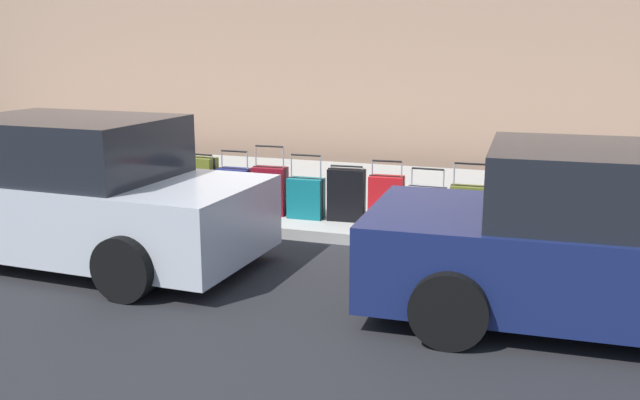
{
  "coord_description": "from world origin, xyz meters",
  "views": [
    {
      "loc": [
        -3.8,
        7.78,
        2.4
      ],
      "look_at": [
        -1.1,
        0.02,
        0.55
      ],
      "focal_mm": 39.08,
      "sensor_mm": 36.0,
      "label": 1
    }
  ],
  "objects_px": {
    "suitcase_navy_0": "(509,214)",
    "bollard_post": "(59,167)",
    "suitcase_black_4": "(346,195)",
    "parked_car_navy_0": "(622,243)",
    "suitcase_maroon_6": "(270,191)",
    "suitcase_olive_1": "(468,209)",
    "suitcase_silver_9": "(170,183)",
    "suitcase_olive_8": "(200,183)",
    "suitcase_navy_7": "(235,190)",
    "fire_hydrant": "(96,174)",
    "suitcase_red_3": "(386,200)",
    "suitcase_silver_2": "(427,207)",
    "suitcase_teal_5": "(306,198)",
    "suitcase_red_10": "(139,177)",
    "parked_car_silver_1": "(70,194)"
  },
  "relations": [
    {
      "from": "suitcase_navy_0",
      "to": "bollard_post",
      "type": "bearing_deg",
      "value": 0.84
    },
    {
      "from": "suitcase_black_4",
      "to": "parked_car_navy_0",
      "type": "bearing_deg",
      "value": 145.27
    },
    {
      "from": "suitcase_maroon_6",
      "to": "suitcase_olive_1",
      "type": "bearing_deg",
      "value": 179.26
    },
    {
      "from": "suitcase_silver_9",
      "to": "suitcase_olive_8",
      "type": "bearing_deg",
      "value": 169.08
    },
    {
      "from": "suitcase_navy_7",
      "to": "bollard_post",
      "type": "distance_m",
      "value": 2.82
    },
    {
      "from": "suitcase_navy_7",
      "to": "fire_hydrant",
      "type": "relative_size",
      "value": 1.2
    },
    {
      "from": "suitcase_olive_1",
      "to": "parked_car_navy_0",
      "type": "relative_size",
      "value": 0.19
    },
    {
      "from": "suitcase_olive_8",
      "to": "suitcase_silver_9",
      "type": "xyz_separation_m",
      "value": [
        0.55,
        -0.11,
        -0.06
      ]
    },
    {
      "from": "suitcase_olive_1",
      "to": "bollard_post",
      "type": "bearing_deg",
      "value": 0.76
    },
    {
      "from": "suitcase_red_3",
      "to": "suitcase_navy_7",
      "type": "relative_size",
      "value": 0.98
    },
    {
      "from": "suitcase_olive_1",
      "to": "suitcase_silver_2",
      "type": "bearing_deg",
      "value": -5.77
    },
    {
      "from": "suitcase_olive_8",
      "to": "parked_car_navy_0",
      "type": "height_order",
      "value": "parked_car_navy_0"
    },
    {
      "from": "suitcase_teal_5",
      "to": "suitcase_maroon_6",
      "type": "relative_size",
      "value": 0.91
    },
    {
      "from": "suitcase_olive_1",
      "to": "suitcase_teal_5",
      "type": "distance_m",
      "value": 2.11
    },
    {
      "from": "suitcase_maroon_6",
      "to": "suitcase_red_10",
      "type": "bearing_deg",
      "value": -1.9
    },
    {
      "from": "suitcase_olive_1",
      "to": "suitcase_navy_7",
      "type": "bearing_deg",
      "value": -0.75
    },
    {
      "from": "suitcase_olive_1",
      "to": "suitcase_olive_8",
      "type": "relative_size",
      "value": 1.1
    },
    {
      "from": "suitcase_olive_1",
      "to": "bollard_post",
      "type": "distance_m",
      "value": 5.98
    },
    {
      "from": "suitcase_black_4",
      "to": "bollard_post",
      "type": "xyz_separation_m",
      "value": [
        4.41,
        0.11,
        0.13
      ]
    },
    {
      "from": "suitcase_olive_8",
      "to": "fire_hydrant",
      "type": "height_order",
      "value": "suitcase_olive_8"
    },
    {
      "from": "suitcase_teal_5",
      "to": "fire_hydrant",
      "type": "bearing_deg",
      "value": -1.32
    },
    {
      "from": "suitcase_navy_0",
      "to": "suitcase_olive_1",
      "type": "distance_m",
      "value": 0.48
    },
    {
      "from": "suitcase_silver_2",
      "to": "suitcase_navy_7",
      "type": "relative_size",
      "value": 0.89
    },
    {
      "from": "bollard_post",
      "to": "suitcase_navy_7",
      "type": "bearing_deg",
      "value": -177.54
    },
    {
      "from": "suitcase_silver_2",
      "to": "suitcase_maroon_6",
      "type": "relative_size",
      "value": 0.8
    },
    {
      "from": "suitcase_black_4",
      "to": "parked_car_silver_1",
      "type": "distance_m",
      "value": 3.37
    },
    {
      "from": "suitcase_black_4",
      "to": "suitcase_silver_9",
      "type": "relative_size",
      "value": 0.79
    },
    {
      "from": "suitcase_red_3",
      "to": "suitcase_maroon_6",
      "type": "xyz_separation_m",
      "value": [
        1.6,
        0.01,
        0.01
      ]
    },
    {
      "from": "suitcase_navy_7",
      "to": "fire_hydrant",
      "type": "bearing_deg",
      "value": -0.73
    },
    {
      "from": "suitcase_silver_2",
      "to": "suitcase_olive_8",
      "type": "distance_m",
      "value": 3.17
    },
    {
      "from": "suitcase_red_3",
      "to": "suitcase_red_10",
      "type": "distance_m",
      "value": 3.7
    },
    {
      "from": "suitcase_maroon_6",
      "to": "bollard_post",
      "type": "bearing_deg",
      "value": 1.95
    },
    {
      "from": "suitcase_silver_9",
      "to": "bollard_post",
      "type": "bearing_deg",
      "value": 7.04
    },
    {
      "from": "suitcase_olive_1",
      "to": "suitcase_maroon_6",
      "type": "height_order",
      "value": "suitcase_maroon_6"
    },
    {
      "from": "suitcase_black_4",
      "to": "parked_car_navy_0",
      "type": "xyz_separation_m",
      "value": [
        -3.13,
        2.17,
        0.25
      ]
    },
    {
      "from": "suitcase_black_4",
      "to": "suitcase_silver_9",
      "type": "xyz_separation_m",
      "value": [
        2.67,
        -0.1,
        -0.04
      ]
    },
    {
      "from": "suitcase_silver_2",
      "to": "suitcase_olive_8",
      "type": "height_order",
      "value": "suitcase_olive_8"
    },
    {
      "from": "suitcase_silver_2",
      "to": "bollard_post",
      "type": "bearing_deg",
      "value": 1.39
    },
    {
      "from": "suitcase_navy_0",
      "to": "suitcase_red_3",
      "type": "height_order",
      "value": "suitcase_red_3"
    },
    {
      "from": "suitcase_red_10",
      "to": "suitcase_black_4",
      "type": "bearing_deg",
      "value": 178.75
    },
    {
      "from": "suitcase_olive_8",
      "to": "suitcase_red_3",
      "type": "bearing_deg",
      "value": -179.64
    },
    {
      "from": "suitcase_black_4",
      "to": "suitcase_red_10",
      "type": "xyz_separation_m",
      "value": [
        3.17,
        -0.07,
        0.02
      ]
    },
    {
      "from": "suitcase_navy_0",
      "to": "suitcase_navy_7",
      "type": "distance_m",
      "value": 3.65
    },
    {
      "from": "parked_car_silver_1",
      "to": "suitcase_red_3",
      "type": "bearing_deg",
      "value": -144.75
    },
    {
      "from": "suitcase_olive_8",
      "to": "suitcase_red_10",
      "type": "relative_size",
      "value": 0.76
    },
    {
      "from": "bollard_post",
      "to": "suitcase_black_4",
      "type": "bearing_deg",
      "value": -178.52
    },
    {
      "from": "suitcase_silver_2",
      "to": "bollard_post",
      "type": "relative_size",
      "value": 0.81
    },
    {
      "from": "parked_car_silver_1",
      "to": "suitcase_navy_0",
      "type": "bearing_deg",
      "value": -154.98
    },
    {
      "from": "suitcase_silver_2",
      "to": "suitcase_black_4",
      "type": "bearing_deg",
      "value": 0.99
    },
    {
      "from": "suitcase_silver_2",
      "to": "parked_car_silver_1",
      "type": "distance_m",
      "value": 4.24
    }
  ]
}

